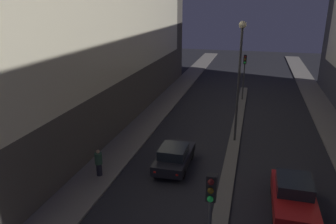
# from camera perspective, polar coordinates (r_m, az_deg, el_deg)

# --- Properties ---
(median_strip) EXTENTS (0.80, 33.05, 0.13)m
(median_strip) POSITION_cam_1_polar(r_m,az_deg,el_deg) (24.15, 11.41, -5.43)
(median_strip) COLOR #56544F
(median_strip) RESTS_ON ground
(traffic_light_near) EXTENTS (0.32, 0.42, 4.62)m
(traffic_light_near) POSITION_cam_1_polar(r_m,az_deg,el_deg) (10.93, 7.38, -16.49)
(traffic_light_near) COLOR #383838
(traffic_light_near) RESTS_ON median_strip
(traffic_light_mid) EXTENTS (0.32, 0.42, 4.62)m
(traffic_light_mid) POSITION_cam_1_polar(r_m,az_deg,el_deg) (34.11, 13.18, 7.63)
(traffic_light_mid) COLOR #383838
(traffic_light_mid) RESTS_ON median_strip
(street_lamp) EXTENTS (0.49, 0.49, 8.45)m
(street_lamp) POSITION_cam_1_polar(r_m,az_deg,el_deg) (22.99, 12.40, 8.01)
(street_lamp) COLOR #383838
(street_lamp) RESTS_ON median_strip
(car_left_lane) EXTENTS (1.86, 4.13, 1.49)m
(car_left_lane) POSITION_cam_1_polar(r_m,az_deg,el_deg) (20.28, 1.09, -7.76)
(car_left_lane) COLOR black
(car_left_lane) RESTS_ON ground
(car_right_lane) EXTENTS (1.95, 4.48, 1.61)m
(car_right_lane) POSITION_cam_1_polar(r_m,az_deg,el_deg) (17.53, 21.02, -13.53)
(car_right_lane) COLOR maroon
(car_right_lane) RESTS_ON ground
(pedestrian_on_left_sidewalk) EXTENTS (0.43, 0.43, 1.63)m
(pedestrian_on_left_sidewalk) POSITION_cam_1_polar(r_m,az_deg,el_deg) (19.56, -11.98, -8.55)
(pedestrian_on_left_sidewalk) COLOR black
(pedestrian_on_left_sidewalk) RESTS_ON sidewalk_left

